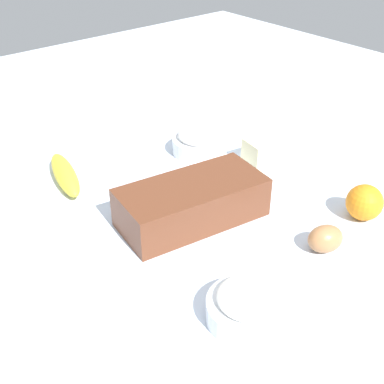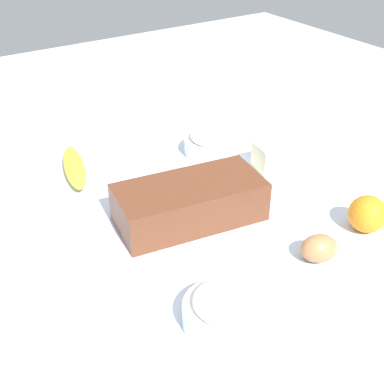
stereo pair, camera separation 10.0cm
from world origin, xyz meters
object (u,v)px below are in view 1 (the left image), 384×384
object	(u,v)px
loaf_pan	(192,202)
sugar_bowl	(200,141)
egg_near_butter	(325,239)
butter_block	(265,151)
flour_bowl	(249,305)
banana	(65,174)
orange_fruit	(365,202)

from	to	relation	value
loaf_pan	sugar_bowl	bearing A→B (deg)	55.09
egg_near_butter	butter_block	bearing A→B (deg)	62.06
flour_bowl	sugar_bowl	xyz separation A→B (m)	(0.29, 0.45, 0.00)
loaf_pan	banana	distance (m)	0.31
loaf_pan	butter_block	size ratio (longest dim) A/B	3.30
flour_bowl	sugar_bowl	size ratio (longest dim) A/B	0.99
loaf_pan	banana	xyz separation A→B (m)	(-0.12, 0.28, -0.02)
loaf_pan	orange_fruit	bearing A→B (deg)	-30.05
orange_fruit	butter_block	size ratio (longest dim) A/B	0.79
loaf_pan	banana	world-z (taller)	loaf_pan
loaf_pan	orange_fruit	world-z (taller)	loaf_pan
butter_block	egg_near_butter	distance (m)	0.33
butter_block	egg_near_butter	xyz separation A→B (m)	(-0.15, -0.29, -0.00)
flour_bowl	butter_block	size ratio (longest dim) A/B	1.42
orange_fruit	butter_block	bearing A→B (deg)	86.87
flour_bowl	butter_block	world-z (taller)	flour_bowl
sugar_bowl	banana	bearing A→B (deg)	165.23
sugar_bowl	banana	xyz separation A→B (m)	(-0.31, 0.08, -0.01)
egg_near_butter	orange_fruit	bearing A→B (deg)	6.08
flour_bowl	orange_fruit	world-z (taller)	orange_fruit
loaf_pan	banana	size ratio (longest dim) A/B	1.56
flour_bowl	egg_near_butter	size ratio (longest dim) A/B	1.96
banana	butter_block	world-z (taller)	butter_block
orange_fruit	egg_near_butter	bearing A→B (deg)	-173.92
loaf_pan	sugar_bowl	distance (m)	0.28
egg_near_butter	sugar_bowl	bearing A→B (deg)	80.49
banana	egg_near_butter	distance (m)	0.56
sugar_bowl	egg_near_butter	size ratio (longest dim) A/B	1.99
loaf_pan	egg_near_butter	xyz separation A→B (m)	(0.12, -0.22, -0.02)
orange_fruit	sugar_bowl	bearing A→B (deg)	99.32
flour_bowl	egg_near_butter	bearing A→B (deg)	7.47
flour_bowl	banana	size ratio (longest dim) A/B	0.67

